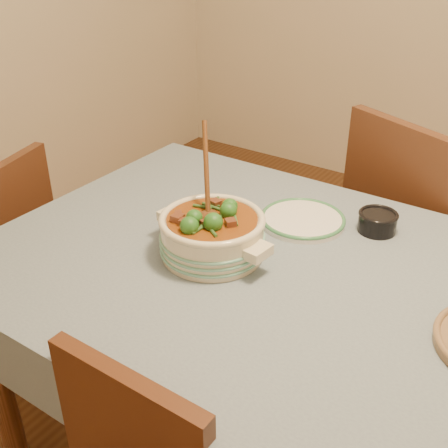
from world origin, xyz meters
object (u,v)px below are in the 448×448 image
stew_casserole (212,231)px  condiment_bowl (378,221)px  dining_table (300,309)px  white_plate (303,219)px  chair_far (410,229)px

stew_casserole → condiment_bowl: (0.31, 0.36, -0.04)m
dining_table → condiment_bowl: bearing=79.3°
stew_casserole → condiment_bowl: 0.48m
white_plate → condiment_bowl: size_ratio=2.45×
stew_casserole → white_plate: 0.31m
dining_table → stew_casserole: 0.30m
dining_table → stew_casserole: bearing=-173.5°
stew_casserole → condiment_bowl: size_ratio=3.14×
stew_casserole → chair_far: 0.91m
chair_far → condiment_bowl: bearing=115.6°
chair_far → stew_casserole: bearing=93.6°
dining_table → stew_casserole: (-0.25, -0.03, 0.16)m
chair_far → white_plate: bearing=94.9°
white_plate → stew_casserole: bearing=-112.8°
stew_casserole → chair_far: stew_casserole is taller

